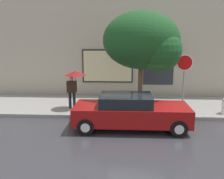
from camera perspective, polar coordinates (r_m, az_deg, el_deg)
name	(u,v)px	position (r m, az deg, el deg)	size (l,w,h in m)	color
ground_plane	(136,127)	(10.48, 5.57, -8.54)	(60.00, 60.00, 0.00)	#333338
sidewalk	(134,106)	(13.31, 5.03, -3.74)	(20.00, 4.00, 0.15)	gray
building_facade	(133,40)	(15.32, 4.90, 11.21)	(20.00, 0.67, 7.00)	#B2A893
parked_car	(130,112)	(10.14, 4.21, -5.06)	(4.57, 1.88, 1.39)	maroon
fire_hydrant	(224,106)	(12.72, 24.18, -3.46)	(0.30, 0.44, 0.74)	white
pedestrian_with_umbrella	(74,78)	(12.40, -8.55, 2.60)	(1.06, 1.06, 1.88)	black
street_tree	(145,42)	(11.61, 7.51, 10.60)	(3.51, 2.98, 4.67)	#4C3823
stop_sign	(184,72)	(12.01, 16.14, 3.90)	(0.76, 0.10, 2.73)	gray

